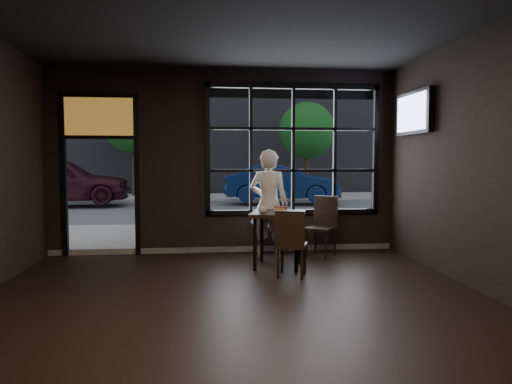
{
  "coord_description": "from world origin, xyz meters",
  "views": [
    {
      "loc": [
        -0.32,
        -4.44,
        1.62
      ],
      "look_at": [
        0.4,
        2.2,
        1.15
      ],
      "focal_mm": 32.0,
      "sensor_mm": 36.0,
      "label": 1
    }
  ],
  "objects": [
    {
      "name": "building_across",
      "position": [
        0.0,
        23.0,
        7.5
      ],
      "size": [
        28.0,
        12.0,
        15.0
      ],
      "primitive_type": "cube",
      "color": "#5B5956",
      "rests_on": "ground"
    },
    {
      "name": "navy_car",
      "position": [
        2.43,
        11.96,
        0.78
      ],
      "size": [
        4.31,
        2.09,
        1.36
      ],
      "primitive_type": "imported",
      "rotation": [
        0.0,
        0.0,
        1.41
      ],
      "color": "#08173A",
      "rests_on": "street_asphalt"
    },
    {
      "name": "tv",
      "position": [
        2.93,
        2.48,
        2.36
      ],
      "size": [
        0.13,
        1.15,
        0.67
      ],
      "primitive_type": "cube",
      "color": "black",
      "rests_on": "wall_right"
    },
    {
      "name": "street_asphalt",
      "position": [
        0.0,
        24.0,
        -0.02
      ],
      "size": [
        60.0,
        41.0,
        0.04
      ],
      "primitive_type": "cube",
      "color": "#545456",
      "rests_on": "ground"
    },
    {
      "name": "tree_left",
      "position": [
        -3.36,
        15.39,
        3.24
      ],
      "size": [
        2.7,
        2.7,
        4.6
      ],
      "color": "#332114",
      "rests_on": "street_asphalt"
    },
    {
      "name": "tree_right",
      "position": [
        3.9,
        14.54,
        2.85
      ],
      "size": [
        2.37,
        2.37,
        4.05
      ],
      "color": "#332114",
      "rests_on": "street_asphalt"
    },
    {
      "name": "cup",
      "position": [
        0.5,
        2.22,
        0.88
      ],
      "size": [
        0.16,
        0.16,
        0.1
      ],
      "primitive_type": "imported",
      "rotation": [
        0.0,
        0.0,
        -0.32
      ],
      "color": "silver",
      "rests_on": "cafe_table"
    },
    {
      "name": "stained_transom",
      "position": [
        -2.1,
        3.5,
        2.35
      ],
      "size": [
        1.2,
        0.06,
        0.7
      ],
      "primitive_type": "cube",
      "color": "orange",
      "rests_on": "ground"
    },
    {
      "name": "chair_window",
      "position": [
        1.58,
        3.0,
        0.5
      ],
      "size": [
        0.61,
        0.61,
        1.01
      ],
      "primitive_type": "cube",
      "rotation": [
        0.0,
        0.0,
        -0.68
      ],
      "color": "black",
      "rests_on": "floor"
    },
    {
      "name": "window_frame",
      "position": [
        1.2,
        3.5,
        1.8
      ],
      "size": [
        3.06,
        0.12,
        2.28
      ],
      "primitive_type": "cube",
      "color": "black",
      "rests_on": "ground"
    },
    {
      "name": "chair_near",
      "position": [
        0.85,
        1.74,
        0.47
      ],
      "size": [
        0.51,
        0.51,
        0.93
      ],
      "primitive_type": "cube",
      "rotation": [
        0.0,
        0.0,
        2.81
      ],
      "color": "black",
      "rests_on": "floor"
    },
    {
      "name": "floor",
      "position": [
        0.0,
        0.0,
        -0.01
      ],
      "size": [
        6.0,
        7.0,
        0.02
      ],
      "primitive_type": "cube",
      "color": "black",
      "rests_on": "ground"
    },
    {
      "name": "man",
      "position": [
        0.69,
        2.94,
        0.9
      ],
      "size": [
        0.77,
        0.66,
        1.79
      ],
      "primitive_type": "imported",
      "rotation": [
        0.0,
        0.0,
        2.72
      ],
      "color": "white",
      "rests_on": "floor"
    },
    {
      "name": "maroon_car",
      "position": [
        -5.41,
        11.96,
        0.91
      ],
      "size": [
        4.9,
        2.25,
        1.63
      ],
      "primitive_type": "imported",
      "rotation": [
        0.0,
        0.0,
        1.64
      ],
      "color": "black",
      "rests_on": "street_asphalt"
    },
    {
      "name": "cafe_table",
      "position": [
        0.75,
        2.31,
        0.42
      ],
      "size": [
        0.96,
        0.96,
        0.84
      ],
      "primitive_type": "cube",
      "rotation": [
        0.0,
        0.0,
        -0.29
      ],
      "color": "black",
      "rests_on": "floor"
    },
    {
      "name": "hotdog",
      "position": [
        0.81,
        2.46,
        0.87
      ],
      "size": [
        0.21,
        0.17,
        0.06
      ],
      "primitive_type": null,
      "rotation": [
        0.0,
        0.0,
        -0.54
      ],
      "color": "tan",
      "rests_on": "cafe_table"
    }
  ]
}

